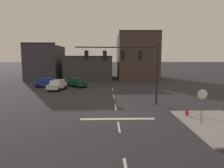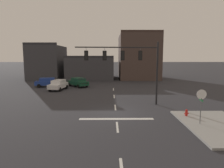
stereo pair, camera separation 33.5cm
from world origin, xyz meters
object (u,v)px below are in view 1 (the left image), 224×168
(stop_sign, at_px, (202,98))
(car_lot_middle, at_px, (57,85))
(car_lot_nearside, at_px, (47,82))
(fire_hydrant, at_px, (187,114))
(car_lot_farside, at_px, (77,82))
(signal_mast_near_side, at_px, (129,61))

(stop_sign, height_order, car_lot_middle, stop_sign)
(car_lot_nearside, distance_m, fire_hydrant, 25.78)
(car_lot_nearside, bearing_deg, car_lot_middle, -51.14)
(stop_sign, xyz_separation_m, fire_hydrant, (-0.29, 2.06, -1.82))
(car_lot_middle, relative_size, car_lot_farside, 1.02)
(stop_sign, height_order, fire_hydrant, stop_sign)
(signal_mast_near_side, distance_m, car_lot_middle, 15.43)
(car_lot_farside, xyz_separation_m, fire_hydrant, (12.44, -18.69, -0.53))
(signal_mast_near_side, bearing_deg, fire_hydrant, -45.03)
(car_lot_nearside, bearing_deg, fire_hydrant, -46.28)
(signal_mast_near_side, height_order, car_lot_nearside, signal_mast_near_side)
(car_lot_middle, xyz_separation_m, car_lot_farside, (2.65, 3.44, 0.00))
(car_lot_nearside, bearing_deg, stop_sign, -48.82)
(stop_sign, height_order, car_lot_farside, stop_sign)
(signal_mast_near_side, distance_m, stop_sign, 8.77)
(car_lot_middle, bearing_deg, car_lot_nearside, 128.86)
(car_lot_nearside, relative_size, car_lot_middle, 1.00)
(signal_mast_near_side, distance_m, fire_hydrant, 8.01)
(stop_sign, relative_size, fire_hydrant, 3.77)
(car_lot_nearside, height_order, car_lot_farside, same)
(signal_mast_near_side, bearing_deg, car_lot_middle, 134.58)
(car_lot_middle, xyz_separation_m, fire_hydrant, (15.10, -15.25, -0.53))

